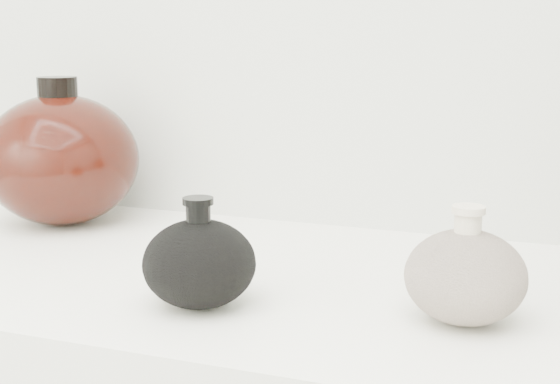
% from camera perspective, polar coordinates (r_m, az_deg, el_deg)
% --- Properties ---
extents(black_gourd_vase, '(0.15, 0.15, 0.11)m').
position_cam_1_polar(black_gourd_vase, '(0.80, -5.92, -5.16)').
color(black_gourd_vase, black).
rests_on(black_gourd_vase, display_counter).
extents(cream_gourd_vase, '(0.15, 0.15, 0.12)m').
position_cam_1_polar(cream_gourd_vase, '(0.77, 13.40, -5.97)').
color(cream_gourd_vase, beige).
rests_on(cream_gourd_vase, display_counter).
extents(left_round_pot, '(0.28, 0.28, 0.21)m').
position_cam_1_polar(left_round_pot, '(1.17, -15.70, 2.34)').
color(left_round_pot, black).
rests_on(left_round_pot, display_counter).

